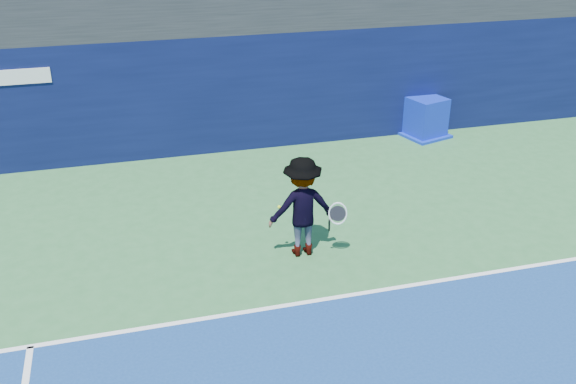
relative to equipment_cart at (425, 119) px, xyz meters
name	(u,v)px	position (x,y,z in m)	size (l,w,h in m)	color
baseline	(343,296)	(-4.79, -6.75, -0.49)	(24.00, 0.10, 0.01)	white
stadium_band	(238,0)	(-4.79, 1.75, 3.10)	(36.00, 3.00, 1.20)	black
back_wall_assembly	(248,89)	(-4.79, 0.75, 1.00)	(36.00, 1.03, 3.00)	#090F35
equipment_cart	(425,119)	(0.00, 0.00, 0.00)	(1.41, 1.41, 1.09)	#0C1FA8
tennis_player	(302,207)	(-5.06, -5.16, 0.47)	(1.39, 0.76, 1.93)	silver
tennis_ball	(279,207)	(-5.49, -5.13, 0.51)	(0.06, 0.06, 0.06)	#D4F51B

